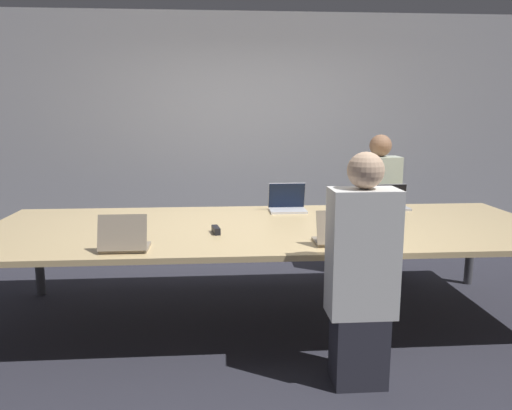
{
  "coord_description": "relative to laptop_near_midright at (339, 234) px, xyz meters",
  "views": [
    {
      "loc": [
        -0.39,
        -3.84,
        1.65
      ],
      "look_at": [
        -0.09,
        0.1,
        0.92
      ],
      "focal_mm": 35.0,
      "sensor_mm": 36.0,
      "label": 1
    }
  ],
  "objects": [
    {
      "name": "conference_table",
      "position": [
        -0.42,
        0.6,
        -0.11
      ],
      "size": [
        4.43,
        1.69,
        0.77
      ],
      "color": "#D6B77F",
      "rests_on": "ground_plane"
    },
    {
      "name": "laptop_far_right",
      "position": [
        0.78,
        1.24,
        -0.0
      ],
      "size": [
        0.34,
        0.22,
        0.23
      ],
      "color": "#B7B7BC",
      "rests_on": "conference_table"
    },
    {
      "name": "laptop_near_midright",
      "position": [
        0.0,
        0.0,
        0.0
      ],
      "size": [
        0.32,
        0.24,
        0.24
      ],
      "rotation": [
        0.0,
        0.0,
        3.14
      ],
      "color": "gray",
      "rests_on": "conference_table"
    },
    {
      "name": "person_near_midright",
      "position": [
        0.03,
        -0.45,
        -0.14
      ],
      "size": [
        0.4,
        0.24,
        1.43
      ],
      "rotation": [
        0.0,
        0.0,
        3.14
      ],
      "color": "#2D2D38",
      "rests_on": "ground_plane"
    },
    {
      "name": "laptop_far_center",
      "position": [
        -0.19,
        1.2,
        0.0
      ],
      "size": [
        0.33,
        0.25,
        0.25
      ],
      "color": "silver",
      "rests_on": "conference_table"
    },
    {
      "name": "ground_plane",
      "position": [
        -0.42,
        0.6,
        -0.84
      ],
      "size": [
        24.0,
        24.0,
        0.0
      ],
      "primitive_type": "plane",
      "color": "#2D2D38"
    },
    {
      "name": "curtain_wall",
      "position": [
        -0.42,
        2.8,
        0.56
      ],
      "size": [
        12.0,
        0.06,
        2.8
      ],
      "color": "#ADADB2",
      "rests_on": "ground_plane"
    },
    {
      "name": "stapler",
      "position": [
        -0.83,
        0.38,
        -0.04
      ],
      "size": [
        0.07,
        0.16,
        0.05
      ],
      "rotation": [
        0.0,
        0.0,
        0.18
      ],
      "color": "black",
      "rests_on": "conference_table"
    },
    {
      "name": "person_far_right",
      "position": [
        0.8,
        1.65,
        -0.14
      ],
      "size": [
        0.4,
        0.24,
        1.44
      ],
      "color": "#2D2D38",
      "rests_on": "ground_plane"
    },
    {
      "name": "laptop_near_left",
      "position": [
        -1.43,
        -0.05,
        0.0
      ],
      "size": [
        0.31,
        0.25,
        0.24
      ],
      "rotation": [
        0.0,
        0.0,
        3.14
      ],
      "color": "gray",
      "rests_on": "conference_table"
    }
  ]
}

